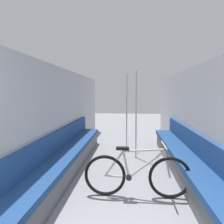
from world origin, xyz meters
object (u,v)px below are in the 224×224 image
grab_pole_near (127,113)px  grab_pole_far (136,116)px  bench_seat_row_left (65,160)px  bicycle (137,175)px  bench_seat_row_right (188,164)px

grab_pole_near → grab_pole_far: size_ratio=1.00×
bench_seat_row_left → grab_pole_far: 2.01m
bicycle → grab_pole_near: bearing=111.0°
bench_seat_row_left → grab_pole_far: (1.43, 1.19, 0.76)m
bicycle → grab_pole_near: grab_pole_near is taller
bench_seat_row_right → bench_seat_row_left: bearing=180.0°
bicycle → grab_pole_near: size_ratio=0.77×
grab_pole_near → grab_pole_far: bearing=-72.9°
bench_seat_row_left → grab_pole_near: 2.43m
bench_seat_row_right → bicycle: size_ratio=3.04×
bench_seat_row_left → bicycle: (1.39, -0.73, 0.06)m
bench_seat_row_right → bicycle: 1.23m
bench_seat_row_right → bicycle: bench_seat_row_right is taller
grab_pole_near → grab_pole_far: 0.82m
bench_seat_row_left → bench_seat_row_right: same height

